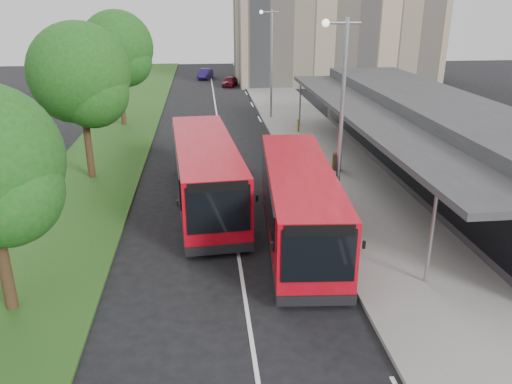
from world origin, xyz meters
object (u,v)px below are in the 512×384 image
at_px(bus_second, 206,173).
at_px(litter_bin, 337,162).
at_px(tree_mid, 80,80).
at_px(lamp_post_near, 340,112).
at_px(tree_far, 117,52).
at_px(car_far, 205,74).
at_px(bus_main, 299,203).
at_px(lamp_post_far, 270,57).
at_px(car_near, 230,81).
at_px(bollard, 298,125).

distance_m(bus_second, litter_bin, 8.13).
bearing_deg(tree_mid, lamp_post_near, -32.36).
height_order(lamp_post_near, bus_second, lamp_post_near).
bearing_deg(tree_far, car_far, 74.97).
relative_size(tree_far, bus_second, 0.77).
distance_m(lamp_post_near, bus_main, 3.81).
distance_m(lamp_post_far, car_near, 17.21).
xyz_separation_m(tree_far, bus_second, (5.93, -16.37, -3.77)).
bearing_deg(lamp_post_near, bus_second, 152.72).
xyz_separation_m(lamp_post_far, bollard, (1.36, -4.83, -4.14)).
bearing_deg(bollard, car_near, 99.43).
height_order(bus_main, car_far, bus_main).
distance_m(tree_mid, litter_bin, 13.75).
distance_m(tree_mid, bollard, 15.57).
height_order(lamp_post_near, car_near, lamp_post_near).
relative_size(lamp_post_far, litter_bin, 9.17).
height_order(tree_far, lamp_post_far, tree_far).
bearing_deg(bus_main, tree_mid, 143.66).
distance_m(lamp_post_near, lamp_post_far, 20.00).
bearing_deg(bus_second, lamp_post_far, 68.88).
distance_m(tree_mid, car_far, 36.39).
bearing_deg(litter_bin, lamp_post_far, 97.89).
bearing_deg(bollard, bus_main, -100.64).
bearing_deg(car_near, tree_far, -100.62).
height_order(tree_far, lamp_post_near, tree_far).
distance_m(tree_mid, lamp_post_near, 13.18).
distance_m(bus_main, bus_second, 5.13).
height_order(tree_far, bus_second, tree_far).
relative_size(lamp_post_near, bollard, 9.31).
distance_m(litter_bin, car_near, 30.21).
height_order(tree_mid, lamp_post_far, lamp_post_far).
height_order(lamp_post_near, bollard, lamp_post_near).
relative_size(tree_far, car_far, 2.38).
bearing_deg(lamp_post_near, bollard, 84.87).
bearing_deg(tree_mid, tree_far, 90.00).
distance_m(bus_main, car_far, 43.78).
xyz_separation_m(tree_mid, bus_second, (5.93, -4.37, -3.56)).
bearing_deg(car_near, car_far, 129.77).
distance_m(tree_far, car_far, 24.84).
xyz_separation_m(car_near, car_far, (-2.61, 6.06, 0.03)).
relative_size(tree_far, car_near, 2.60).
relative_size(bollard, car_near, 0.27).
distance_m(litter_bin, car_far, 36.61).
distance_m(bus_main, litter_bin, 8.49).
bearing_deg(bollard, bus_second, -117.69).
bearing_deg(car_near, lamp_post_far, -66.02).
xyz_separation_m(tree_mid, lamp_post_far, (11.13, 12.95, -0.37)).
distance_m(tree_mid, bus_main, 12.96).
distance_m(tree_far, bus_second, 17.82).
distance_m(litter_bin, bollard, 8.58).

